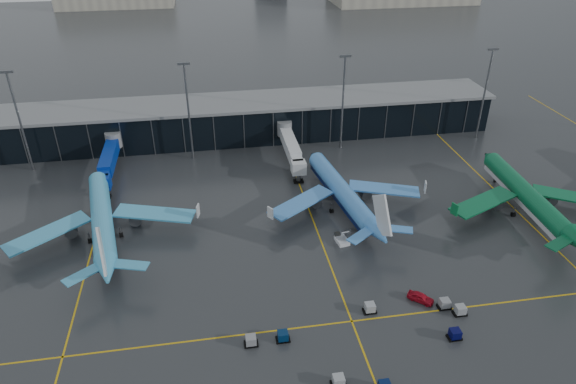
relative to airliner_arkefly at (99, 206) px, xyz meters
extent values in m
plane|color=#282B2D|center=(33.08, -17.46, -6.76)|extent=(600.00, 600.00, 0.00)
cube|color=black|center=(33.08, 44.54, -1.76)|extent=(140.00, 16.00, 10.00)
cube|color=slate|center=(33.08, 44.54, 3.54)|extent=(142.00, 17.00, 0.80)
cylinder|color=#595B60|center=(-1.92, 36.04, -1.56)|extent=(4.00, 4.00, 4.00)
cube|color=navy|center=(-1.92, 22.54, -2.36)|extent=(3.00, 24.00, 3.00)
cylinder|color=#595B60|center=(-1.92, 15.04, -5.46)|extent=(1.00, 1.00, 2.60)
cylinder|color=#595B60|center=(43.08, 36.04, -1.56)|extent=(4.00, 4.00, 4.00)
cube|color=silver|center=(43.08, 22.54, -2.36)|extent=(3.00, 24.00, 3.00)
cylinder|color=#595B60|center=(43.08, 15.04, -5.46)|extent=(1.00, 1.00, 2.60)
cylinder|color=#595B60|center=(-21.92, 32.54, 5.74)|extent=(0.50, 0.50, 25.00)
cube|color=#595B60|center=(-21.92, 32.54, 18.44)|extent=(3.00, 0.40, 0.60)
cylinder|color=#595B60|center=(18.08, 32.54, 5.74)|extent=(0.50, 0.50, 25.00)
cube|color=#595B60|center=(18.08, 32.54, 18.44)|extent=(3.00, 0.40, 0.60)
cylinder|color=#595B60|center=(58.08, 32.54, 5.74)|extent=(0.50, 0.50, 25.00)
cube|color=#595B60|center=(58.08, 32.54, 18.44)|extent=(3.00, 0.40, 0.60)
cylinder|color=#595B60|center=(98.08, 32.54, 5.74)|extent=(0.50, 0.50, 25.00)
cube|color=#595B60|center=(98.08, 32.54, 18.44)|extent=(3.00, 0.40, 0.60)
cube|color=gold|center=(-1.92, 2.54, -6.75)|extent=(0.30, 120.00, 0.02)
cube|color=gold|center=(43.08, 2.54, -6.75)|extent=(0.30, 120.00, 0.02)
cube|color=gold|center=(88.08, 2.54, -6.75)|extent=(0.30, 120.00, 0.02)
cube|color=gold|center=(43.08, -32.46, -6.75)|extent=(220.00, 0.30, 0.02)
cube|color=black|center=(46.60, -30.80, -6.58)|extent=(2.20, 1.50, 0.36)
cube|color=#979A9F|center=(46.60, -30.80, -5.81)|extent=(1.60, 1.50, 1.50)
cube|color=black|center=(57.92, -38.70, -6.58)|extent=(2.20, 1.50, 0.36)
cube|color=#040639|center=(57.92, -38.70, -5.81)|extent=(1.60, 1.50, 1.50)
cube|color=black|center=(61.16, -33.80, -6.58)|extent=(2.20, 1.50, 0.36)
cube|color=gray|center=(61.16, -33.80, -5.81)|extent=(1.60, 1.50, 1.50)
cube|color=black|center=(59.27, -31.92, -6.58)|extent=(2.20, 1.50, 0.36)
cube|color=gray|center=(59.27, -31.92, -5.81)|extent=(1.60, 1.50, 1.50)
cube|color=black|center=(31.35, -34.65, -6.58)|extent=(2.20, 1.50, 0.36)
cube|color=#052044|center=(31.35, -34.65, -5.81)|extent=(1.60, 1.50, 1.50)
cube|color=black|center=(37.77, -44.31, -6.58)|extent=(2.20, 1.50, 0.36)
cube|color=#979BA0|center=(37.77, -44.31, -5.81)|extent=(1.60, 1.50, 1.50)
cube|color=black|center=(26.36, -34.74, -6.58)|extent=(2.20, 1.50, 0.36)
cube|color=gray|center=(26.36, -34.74, -5.81)|extent=(1.60, 1.50, 1.50)
cube|color=white|center=(47.10, -10.89, -6.36)|extent=(2.69, 3.51, 0.80)
cube|color=white|center=(47.10, -10.89, -4.46)|extent=(2.03, 3.05, 2.29)
imported|color=#B50D1F|center=(55.97, -29.68, -5.99)|extent=(4.56, 4.39, 1.54)
camera|label=1|loc=(22.58, -91.59, 53.48)|focal=32.00mm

